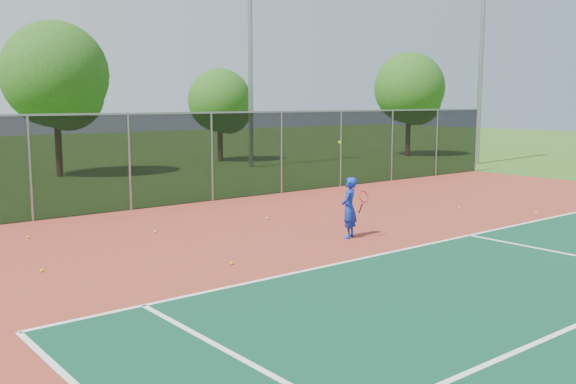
{
  "coord_description": "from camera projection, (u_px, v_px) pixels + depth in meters",
  "views": [
    {
      "loc": [
        -11.57,
        -6.53,
        3.4
      ],
      "look_at": [
        -2.3,
        5.0,
        1.3
      ],
      "focal_mm": 40.0,
      "sensor_mm": 36.0,
      "label": 1
    }
  ],
  "objects": [
    {
      "name": "fence_back",
      "position": [
        212.0,
        156.0,
        21.73
      ],
      "size": [
        30.0,
        0.06,
        3.03
      ],
      "color": "black",
      "rests_on": "court_apron"
    },
    {
      "name": "court_apron",
      "position": [
        453.0,
        255.0,
        14.23
      ],
      "size": [
        30.0,
        20.0,
        0.02
      ],
      "primitive_type": "cube",
      "color": "#9A3727",
      "rests_on": "ground"
    },
    {
      "name": "practice_ball_5",
      "position": [
        232.0,
        263.0,
        13.35
      ],
      "size": [
        0.07,
        0.07,
        0.07
      ],
      "primitive_type": "sphere",
      "color": "#D0D318",
      "rests_on": "court_apron"
    },
    {
      "name": "floodlight_ne",
      "position": [
        482.0,
        43.0,
        34.25
      ],
      "size": [
        0.9,
        0.4,
        11.44
      ],
      "color": "gray",
      "rests_on": "ground"
    },
    {
      "name": "practice_ball_1",
      "position": [
        267.0,
        218.0,
        18.49
      ],
      "size": [
        0.07,
        0.07,
        0.07
      ],
      "primitive_type": "sphere",
      "color": "#D0D318",
      "rests_on": "court_apron"
    },
    {
      "name": "tree_back_mid",
      "position": [
        222.0,
        103.0,
        36.11
      ],
      "size": [
        3.57,
        3.57,
        5.24
      ],
      "color": "#3C2416",
      "rests_on": "ground"
    },
    {
      "name": "tree_back_left",
      "position": [
        58.0,
        79.0,
        28.6
      ],
      "size": [
        4.74,
        4.74,
        6.96
      ],
      "color": "#3C2416",
      "rests_on": "ground"
    },
    {
      "name": "practice_ball_6",
      "position": [
        42.0,
        271.0,
        12.76
      ],
      "size": [
        0.07,
        0.07,
        0.07
      ],
      "primitive_type": "sphere",
      "color": "#D0D318",
      "rests_on": "court_apron"
    },
    {
      "name": "practice_ball_4",
      "position": [
        536.0,
        213.0,
        19.31
      ],
      "size": [
        0.07,
        0.07,
        0.07
      ],
      "primitive_type": "sphere",
      "color": "#D0D318",
      "rests_on": "court_apron"
    },
    {
      "name": "practice_ball_0",
      "position": [
        155.0,
        232.0,
        16.58
      ],
      "size": [
        0.07,
        0.07,
        0.07
      ],
      "primitive_type": "sphere",
      "color": "#D0D318",
      "rests_on": "court_apron"
    },
    {
      "name": "tennis_player",
      "position": [
        349.0,
        208.0,
        15.89
      ],
      "size": [
        0.66,
        0.71,
        2.42
      ],
      "color": "#122CB0",
      "rests_on": "court_apron"
    },
    {
      "name": "floodlight_n",
      "position": [
        250.0,
        40.0,
        32.42
      ],
      "size": [
        0.9,
        0.4,
        11.44
      ],
      "color": "gray",
      "rests_on": "ground"
    },
    {
      "name": "practice_ball_3",
      "position": [
        28.0,
        237.0,
        15.9
      ],
      "size": [
        0.07,
        0.07,
        0.07
      ],
      "primitive_type": "sphere",
      "color": "#D0D318",
      "rests_on": "court_apron"
    },
    {
      "name": "ground",
      "position": [
        537.0,
        274.0,
        12.69
      ],
      "size": [
        120.0,
        120.0,
        0.0
      ],
      "primitive_type": "plane",
      "color": "#2E5919",
      "rests_on": "ground"
    },
    {
      "name": "practice_ball_2",
      "position": [
        459.0,
        207.0,
        20.34
      ],
      "size": [
        0.07,
        0.07,
        0.07
      ],
      "primitive_type": "sphere",
      "color": "#D0D318",
      "rests_on": "court_apron"
    },
    {
      "name": "tree_back_right",
      "position": [
        411.0,
        91.0,
        39.62
      ],
      "size": [
        4.35,
        4.35,
        6.4
      ],
      "color": "#3C2416",
      "rests_on": "ground"
    }
  ]
}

